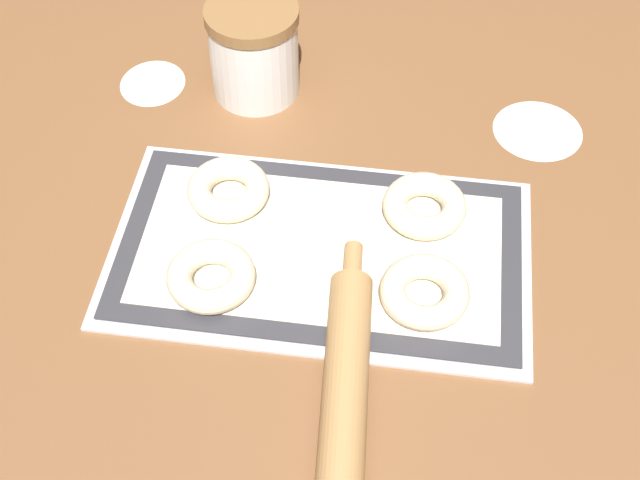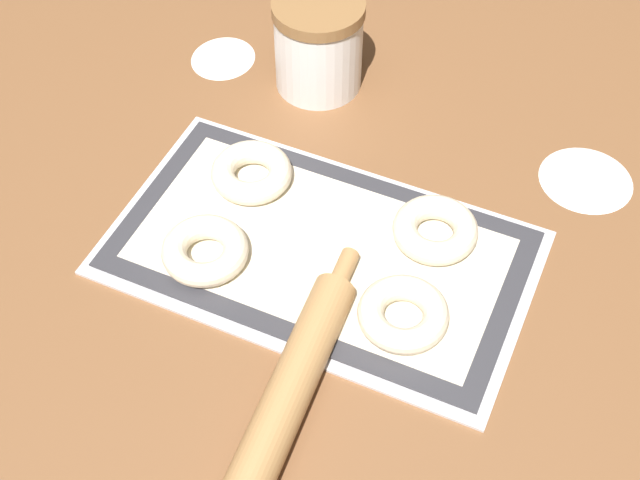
% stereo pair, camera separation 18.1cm
% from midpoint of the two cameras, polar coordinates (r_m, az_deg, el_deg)
% --- Properties ---
extents(ground_plane, '(2.80, 2.80, 0.00)m').
position_cam_midpoint_polar(ground_plane, '(1.02, -4.41, -2.00)').
color(ground_plane, brown).
extents(baking_tray, '(0.48, 0.28, 0.01)m').
position_cam_midpoint_polar(baking_tray, '(1.02, -5.03, -1.32)').
color(baking_tray, silver).
rests_on(baking_tray, ground_plane).
extents(baking_mat, '(0.46, 0.26, 0.00)m').
position_cam_midpoint_polar(baking_mat, '(1.02, -5.05, -1.14)').
color(baking_mat, '#333338').
rests_on(baking_mat, baking_tray).
extents(bagel_front_left, '(0.10, 0.10, 0.03)m').
position_cam_midpoint_polar(bagel_front_left, '(0.99, -12.19, -2.85)').
color(bagel_front_left, beige).
rests_on(bagel_front_left, baking_mat).
extents(bagel_front_right, '(0.10, 0.10, 0.03)m').
position_cam_midpoint_polar(bagel_front_right, '(0.96, 1.43, -3.96)').
color(bagel_front_right, beige).
rests_on(bagel_front_right, baking_mat).
extents(bagel_back_left, '(0.10, 0.10, 0.03)m').
position_cam_midpoint_polar(bagel_back_left, '(1.07, -10.71, 2.70)').
color(bagel_back_left, beige).
rests_on(bagel_back_left, baking_mat).
extents(bagel_back_right, '(0.10, 0.10, 0.03)m').
position_cam_midpoint_polar(bagel_back_right, '(1.04, 1.82, 1.67)').
color(bagel_back_right, beige).
rests_on(bagel_back_right, baking_mat).
extents(flour_canister, '(0.12, 0.12, 0.13)m').
position_cam_midpoint_polar(flour_canister, '(1.19, -8.68, 11.53)').
color(flour_canister, white).
rests_on(flour_canister, ground_plane).
extents(rolling_pin, '(0.07, 0.48, 0.05)m').
position_cam_midpoint_polar(rolling_pin, '(0.87, -4.61, -13.42)').
color(rolling_pin, '#AD7F4C').
rests_on(rolling_pin, ground_plane).
extents(flour_patch_near, '(0.09, 0.10, 0.00)m').
position_cam_midpoint_polar(flour_patch_near, '(1.27, -14.78, 9.35)').
color(flour_patch_near, white).
rests_on(flour_patch_near, ground_plane).
extents(flour_patch_far, '(0.12, 0.11, 0.00)m').
position_cam_midpoint_polar(flour_patch_far, '(1.17, 9.58, 6.53)').
color(flour_patch_far, white).
rests_on(flour_patch_far, ground_plane).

